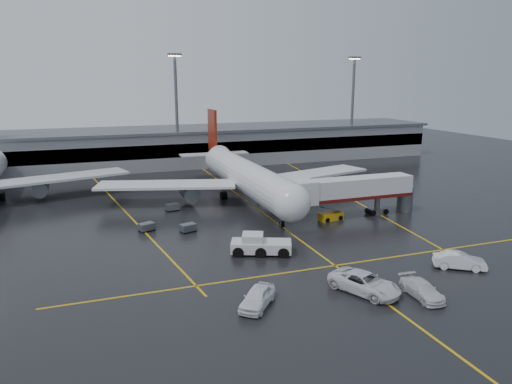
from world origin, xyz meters
name	(u,v)px	position (x,y,z in m)	size (l,w,h in m)	color
ground	(264,214)	(0.00, 0.00, 0.00)	(220.00, 220.00, 0.00)	black
apron_line_centre	(264,214)	(0.00, 0.00, 0.01)	(0.25, 90.00, 0.02)	gold
apron_line_stop	(335,266)	(0.00, -22.00, 0.01)	(60.00, 0.25, 0.02)	gold
apron_line_left	(123,209)	(-20.00, 10.00, 0.01)	(0.25, 70.00, 0.02)	gold
apron_line_right	(336,190)	(18.00, 10.00, 0.01)	(0.25, 70.00, 0.02)	gold
terminal	(194,145)	(0.00, 47.93, 4.32)	(122.00, 19.00, 8.60)	gray
light_mast_mid	(176,104)	(-5.00, 42.00, 14.47)	(3.00, 1.20, 25.45)	#595B60
light_mast_right	(353,101)	(40.00, 42.00, 14.47)	(3.00, 1.20, 25.45)	#595B60
main_airliner	(244,175)	(0.00, 9.70, 4.21)	(48.80, 45.60, 14.10)	silver
jet_bridge	(354,191)	(11.87, -6.00, 3.93)	(19.90, 3.40, 6.05)	silver
pushback_tractor	(259,245)	(-6.50, -15.67, 0.99)	(7.52, 5.24, 2.49)	silver
belt_loader	(331,216)	(8.01, -6.34, 0.56)	(3.83, 2.25, 2.28)	#D5990F
service_van_a	(365,283)	(-0.67, -28.90, 0.97)	(3.23, 7.01, 1.95)	white
service_van_b	(422,289)	(3.85, -31.57, 0.76)	(2.14, 5.26, 1.53)	silver
service_van_c	(460,261)	(12.20, -27.25, 0.89)	(1.88, 5.40, 1.78)	silver
service_van_d	(257,297)	(-11.29, -28.10, 0.89)	(2.10, 5.22, 1.78)	white
baggage_cart_a	(188,227)	(-12.68, -4.84, 0.63)	(2.30, 1.84, 1.12)	#595B60
baggage_cart_b	(147,227)	(-17.85, -2.55, 0.63)	(2.34, 1.96, 1.12)	#595B60
baggage_cart_c	(172,207)	(-12.83, 6.37, 0.63)	(2.15, 1.55, 1.12)	#595B60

